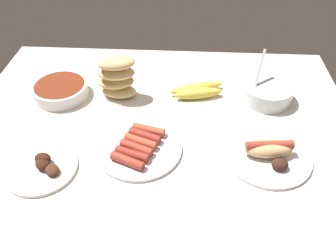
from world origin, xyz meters
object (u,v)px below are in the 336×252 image
(plate_hotdog_assembled, at_px, (268,153))
(plate_grilled_meat, at_px, (42,167))
(bowl_chili, at_px, (60,90))
(plate_sausages, at_px, (139,147))
(banana_bunch, at_px, (197,91))
(bread_stack, at_px, (117,77))
(bowl_coleslaw, at_px, (267,92))

(plate_hotdog_assembled, bearing_deg, plate_grilled_meat, 7.62)
(bowl_chili, bearing_deg, plate_hotdog_assembled, 158.77)
(plate_hotdog_assembled, bearing_deg, bowl_chili, -21.23)
(plate_sausages, height_order, plate_grilled_meat, plate_grilled_meat)
(plate_hotdog_assembled, bearing_deg, banana_bunch, -55.92)
(banana_bunch, height_order, plate_grilled_meat, plate_grilled_meat)
(plate_grilled_meat, bearing_deg, plate_hotdog_assembled, -172.38)
(banana_bunch, relative_size, plate_grilled_meat, 0.98)
(plate_sausages, distance_m, bread_stack, 0.28)
(banana_bunch, xyz_separation_m, bread_stack, (0.26, 0.02, 0.05))
(bowl_chili, xyz_separation_m, bowl_coleslaw, (-0.68, -0.02, 0.01))
(bread_stack, height_order, bowl_chili, bread_stack)
(plate_hotdog_assembled, relative_size, bowl_coleslaw, 1.50)
(plate_grilled_meat, distance_m, plate_hotdog_assembled, 0.60)
(plate_grilled_meat, relative_size, plate_hotdog_assembled, 0.80)
(banana_bunch, relative_size, plate_hotdog_assembled, 0.79)
(plate_hotdog_assembled, bearing_deg, bowl_coleslaw, -97.83)
(bread_stack, height_order, plate_grilled_meat, bread_stack)
(plate_grilled_meat, bearing_deg, bread_stack, -113.10)
(plate_sausages, bearing_deg, plate_grilled_meat, 19.47)
(bowl_chili, bearing_deg, bowl_coleslaw, -178.54)
(bowl_coleslaw, bearing_deg, banana_bunch, -3.39)
(plate_sausages, xyz_separation_m, bread_stack, (0.10, -0.26, 0.06))
(bread_stack, distance_m, plate_grilled_meat, 0.38)
(bread_stack, bearing_deg, bowl_chili, 3.29)
(bread_stack, bearing_deg, bowl_coleslaw, -179.25)
(bread_stack, xyz_separation_m, plate_grilled_meat, (0.15, 0.34, -0.06))
(plate_sausages, xyz_separation_m, bowl_coleslaw, (-0.39, -0.26, 0.02))
(plate_hotdog_assembled, bearing_deg, bread_stack, -29.99)
(bowl_chili, height_order, plate_hotdog_assembled, plate_hotdog_assembled)
(bowl_chili, distance_m, bowl_coleslaw, 0.68)
(bread_stack, bearing_deg, banana_bunch, -175.68)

